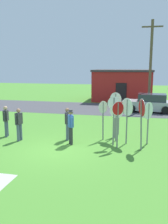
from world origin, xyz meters
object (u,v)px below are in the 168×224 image
Objects in this scene: utility_pole at (151,63)px; stop_sign_rear_left at (119,112)px; person_in_teal at (67,122)px; parked_car_on_street at (149,104)px; stop_sign_leaning_right at (103,114)px; stop_sign_leaning_left at (114,113)px; stop_sign_center_cluster at (116,116)px; person_in_blue at (6,120)px; person_on_left at (19,123)px; person_near_signs at (71,125)px; stop_sign_rear_right at (115,108)px; stop_sign_low_front at (118,117)px; stop_sign_nearest at (148,116)px; stop_sign_tallest at (127,112)px; stop_sign_far_back at (142,115)px.

utility_pole is 3.95× the size of stop_sign_rear_left.
parked_car_on_street is at bearing 64.06° from person_in_teal.
stop_sign_leaning_right is 1.04m from stop_sign_leaning_left.
stop_sign_leaning_left is 1.22× the size of stop_sign_rear_left.
stop_sign_leaning_right is at bearing 168.19° from stop_sign_center_cluster.
stop_sign_leaning_left is 1.41× the size of person_in_blue.
stop_sign_leaning_left is (-2.07, -9.57, 0.89)m from parked_car_on_street.
person_on_left is (-4.86, -0.99, -0.35)m from stop_sign_center_cluster.
person_near_signs reaches higher than person_in_teal.
stop_sign_rear_right reaches higher than person_in_blue.
stop_sign_rear_left is (-0.12, 2.26, -0.17)m from stop_sign_low_front.
stop_sign_leaning_right is 1.21× the size of person_on_left.
stop_sign_center_cluster reaches higher than parked_car_on_street.
stop_sign_tallest is at bearing -172.21° from stop_sign_nearest.
stop_sign_low_front is (-1.85, -9.97, 0.81)m from parked_car_on_street.
stop_sign_far_back is (-0.78, -10.04, 0.95)m from parked_car_on_street.
stop_sign_nearest is 7.49m from person_in_blue.
stop_sign_leaning_left reaches higher than stop_sign_far_back.
parked_car_on_street is 10.72m from person_near_signs.
stop_sign_leaning_right is (-2.70, -8.77, 0.68)m from parked_car_on_street.
stop_sign_low_front is 0.91× the size of stop_sign_rear_right.
stop_sign_leaning_right is 0.84× the size of stop_sign_rear_right.
person_in_blue is (-7.92, -9.36, 0.26)m from parked_car_on_street.
stop_sign_far_back is at bearing -5.41° from person_in_blue.
stop_sign_low_front is at bearing -15.76° from person_in_teal.
utility_pole reaches higher than stop_sign_leaning_left.
stop_sign_rear_left is at bearing 45.36° from person_near_signs.
person_in_teal is at bearing 167.63° from stop_sign_far_back.
utility_pole is at bearing 79.59° from stop_sign_leaning_left.
stop_sign_far_back is (1.06, -0.07, 0.15)m from stop_sign_low_front.
person_in_blue is at bearing -177.68° from stop_sign_nearest.
stop_sign_center_cluster is at bearing 153.24° from stop_sign_tallest.
stop_sign_leaning_right reaches higher than person_on_left.
stop_sign_rear_left reaches higher than stop_sign_center_cluster.
stop_sign_leaning_left is (0.63, -0.80, 0.21)m from stop_sign_leaning_right.
person_near_signs is at bearing -7.91° from person_in_blue.
stop_sign_rear_left is 6.18m from person_in_blue.
stop_sign_leaning_left is at bearing 160.20° from stop_sign_far_back.
parked_car_on_street is at bearing 85.54° from stop_sign_far_back.
parked_car_on_street is at bearing -89.97° from utility_pole.
stop_sign_leaning_right reaches higher than person_in_blue.
stop_sign_center_cluster is at bearing 98.77° from stop_sign_low_front.
stop_sign_nearest is 1.24× the size of person_in_blue.
stop_sign_rear_left is (-1.97, -9.41, -2.72)m from utility_pole.
stop_sign_nearest reaches higher than stop_sign_leaning_right.
person_in_blue is at bearing 177.93° from stop_sign_leaning_left.
utility_pole is 3.78× the size of stop_sign_leaning_right.
stop_sign_low_front is 1.31× the size of person_in_blue.
stop_sign_leaning_left is (0.04, -1.26, -0.07)m from stop_sign_rear_right.
utility_pole reaches higher than stop_sign_rear_right.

